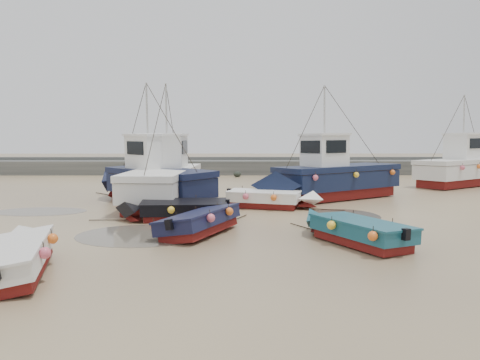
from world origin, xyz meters
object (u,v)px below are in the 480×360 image
object	(u,v)px
dinghy_4	(175,208)
cabin_boat_0	(152,178)
dinghy_2	(353,227)
dinghy_1	(206,218)
cabin_boat_1	(166,178)
cabin_boat_2	(330,176)
person	(178,200)
dinghy_0	(20,252)
dinghy_5	(271,197)
cabin_boat_3	(461,166)

from	to	relation	value
dinghy_4	cabin_boat_0	xyz separation A→B (m)	(-1.80, 4.66, 0.81)
cabin_boat_0	dinghy_2	bearing A→B (deg)	-92.74
dinghy_1	cabin_boat_1	size ratio (longest dim) A/B	0.52
cabin_boat_2	person	bearing A→B (deg)	59.30
cabin_boat_2	person	distance (m)	8.54
cabin_boat_0	person	size ratio (longest dim) A/B	4.58
dinghy_0	dinghy_4	distance (m)	7.93
dinghy_2	dinghy_5	distance (m)	7.61
cabin_boat_3	cabin_boat_0	bearing A→B (deg)	-101.35
dinghy_1	dinghy_4	xyz separation A→B (m)	(-1.44, 2.37, 0.00)
dinghy_0	dinghy_5	xyz separation A→B (m)	(7.52, 10.48, 0.01)
dinghy_0	cabin_boat_0	distance (m)	12.01
dinghy_2	cabin_boat_3	world-z (taller)	cabin_boat_3
dinghy_5	person	size ratio (longest dim) A/B	3.38
cabin_boat_2	person	xyz separation A→B (m)	(-8.44, -0.10, -1.33)
dinghy_1	cabin_boat_1	xyz separation A→B (m)	(-2.55, 7.16, 0.76)
dinghy_5	cabin_boat_3	size ratio (longest dim) A/B	0.68
dinghy_2	person	xyz separation A→B (m)	(-7.23, 10.13, -0.55)
dinghy_0	dinghy_4	world-z (taller)	same
person	dinghy_1	bearing A→B (deg)	88.69
dinghy_5	dinghy_2	bearing A→B (deg)	33.72
cabin_boat_0	person	distance (m)	2.27
person	cabin_boat_0	bearing A→B (deg)	36.56
dinghy_2	cabin_boat_2	distance (m)	10.33
dinghy_2	cabin_boat_3	bearing A→B (deg)	25.64
dinghy_2	dinghy_5	world-z (taller)	same
cabin_boat_1	dinghy_4	bearing A→B (deg)	-72.78
dinghy_0	dinghy_2	size ratio (longest dim) A/B	1.18
dinghy_1	dinghy_2	size ratio (longest dim) A/B	1.06
cabin_boat_3	dinghy_5	bearing A→B (deg)	-89.00
cabin_boat_0	cabin_boat_1	bearing A→B (deg)	-35.02
cabin_boat_0	person	world-z (taller)	cabin_boat_0
cabin_boat_2	dinghy_4	bearing A→B (deg)	97.19
dinghy_2	cabin_boat_0	bearing A→B (deg)	104.49
dinghy_1	dinghy_5	size ratio (longest dim) A/B	1.01
cabin_boat_1	cabin_boat_3	bearing A→B (deg)	25.77
dinghy_4	person	size ratio (longest dim) A/B	3.50
dinghy_5	person	distance (m)	5.76
dinghy_4	cabin_boat_1	xyz separation A→B (m)	(-1.12, 4.80, 0.76)
dinghy_0	person	world-z (taller)	dinghy_0
dinghy_2	dinghy_4	xyz separation A→B (m)	(-6.55, 4.04, -0.00)
cabin_boat_0	cabin_boat_2	bearing A→B (deg)	-37.48
dinghy_1	cabin_boat_3	world-z (taller)	cabin_boat_3
cabin_boat_0	cabin_boat_1	distance (m)	0.70
dinghy_1	cabin_boat_2	world-z (taller)	cabin_boat_2
cabin_boat_1	cabin_boat_2	world-z (taller)	same
dinghy_5	cabin_boat_0	xyz separation A→B (m)	(-6.10, 1.43, 0.81)
dinghy_1	person	bearing A→B (deg)	129.24
dinghy_4	dinghy_0	bearing A→B (deg)	153.59
dinghy_2	cabin_boat_1	size ratio (longest dim) A/B	0.49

